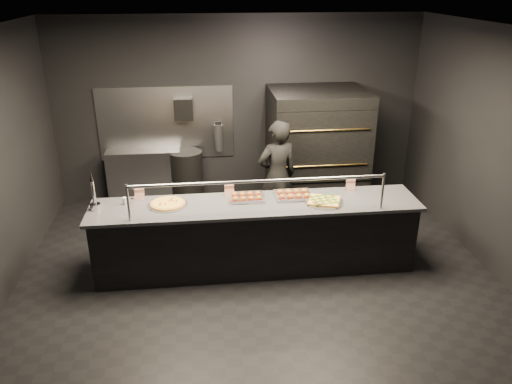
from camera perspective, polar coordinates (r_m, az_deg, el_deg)
room at (r=6.02m, az=-0.29°, el=3.86°), size 6.04×6.00×3.00m
service_counter at (r=6.40m, az=-0.02°, el=-5.03°), size 4.10×0.78×1.37m
pizza_oven at (r=8.12m, az=6.90°, el=4.96°), size 1.50×1.23×1.91m
prep_shelf at (r=8.54m, az=-12.57°, el=1.79°), size 1.20×0.35×0.90m
towel_dispenser at (r=8.22m, az=-8.29°, el=9.35°), size 0.30×0.20×0.35m
fire_extinguisher at (r=8.36m, az=-4.31°, el=6.28°), size 0.14×0.14×0.51m
beer_tap at (r=6.29m, az=-18.00°, el=-0.73°), size 0.13×0.18×0.49m
round_pizza at (r=6.25m, az=-10.06°, el=-1.32°), size 0.50×0.50×0.03m
slider_tray_a at (r=6.31m, az=-1.08°, el=-0.57°), size 0.48×0.38×0.07m
slider_tray_b at (r=6.39m, az=4.29°, el=-0.30°), size 0.48×0.37×0.07m
square_pizza at (r=6.27m, az=7.79°, el=-1.02°), size 0.48×0.48×0.05m
condiment_jar at (r=6.36m, az=-14.53°, el=-1.00°), size 0.14×0.05×0.09m
tent_cards at (r=6.41m, az=-1.68°, el=0.27°), size 2.85×0.04×0.15m
trash_bin at (r=8.40m, az=-7.88°, el=1.73°), size 0.53×0.53×0.89m
worker at (r=7.29m, az=2.42°, el=1.83°), size 0.70×0.56×1.67m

